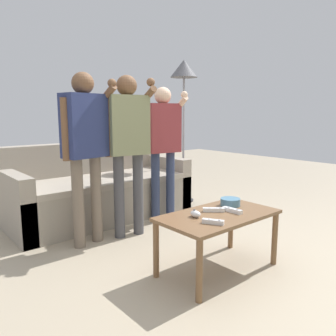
# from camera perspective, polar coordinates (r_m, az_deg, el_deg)

# --- Properties ---
(ground_plane) EXTENTS (12.00, 12.00, 0.00)m
(ground_plane) POSITION_cam_1_polar(r_m,az_deg,el_deg) (2.94, 6.81, -14.27)
(ground_plane) COLOR tan
(couch) EXTENTS (2.00, 0.87, 0.83)m
(couch) POSITION_cam_1_polar(r_m,az_deg,el_deg) (3.89, -11.60, -3.91)
(couch) COLOR #9E9384
(couch) RESTS_ON ground
(coffee_table) EXTENTS (0.90, 0.50, 0.44)m
(coffee_table) POSITION_cam_1_polar(r_m,az_deg,el_deg) (2.53, 8.57, -9.05)
(coffee_table) COLOR brown
(coffee_table) RESTS_ON ground
(snack_bowl) EXTENTS (0.16, 0.16, 0.06)m
(snack_bowl) POSITION_cam_1_polar(r_m,az_deg,el_deg) (2.73, 10.57, -5.72)
(snack_bowl) COLOR teal
(snack_bowl) RESTS_ON coffee_table
(game_remote_nunchuk) EXTENTS (0.06, 0.09, 0.05)m
(game_remote_nunchuk) POSITION_cam_1_polar(r_m,az_deg,el_deg) (2.41, 4.70, -7.79)
(game_remote_nunchuk) COLOR white
(game_remote_nunchuk) RESTS_ON coffee_table
(floor_lamp) EXTENTS (0.35, 0.35, 1.85)m
(floor_lamp) POSITION_cam_1_polar(r_m,az_deg,el_deg) (4.44, 2.73, 14.95)
(floor_lamp) COLOR #2D2D33
(floor_lamp) RESTS_ON ground
(player_left) EXTENTS (0.47, 0.30, 1.52)m
(player_left) POSITION_cam_1_polar(r_m,az_deg,el_deg) (2.99, -13.94, 4.86)
(player_left) COLOR #756656
(player_left) RESTS_ON ground
(player_center) EXTENTS (0.45, 0.35, 1.51)m
(player_center) POSITION_cam_1_polar(r_m,az_deg,el_deg) (3.14, -6.87, 5.25)
(player_center) COLOR #47474C
(player_center) RESTS_ON ground
(player_right) EXTENTS (0.42, 0.34, 1.45)m
(player_right) POSITION_cam_1_polar(r_m,az_deg,el_deg) (3.62, -0.86, 5.15)
(player_right) COLOR #2D3856
(player_right) RESTS_ON ground
(game_remote_wand_near) EXTENTS (0.14, 0.14, 0.03)m
(game_remote_wand_near) POSITION_cam_1_polar(r_m,az_deg,el_deg) (2.55, 7.80, -7.07)
(game_remote_wand_near) COLOR white
(game_remote_wand_near) RESTS_ON coffee_table
(game_remote_wand_far) EXTENTS (0.04, 0.16, 0.03)m
(game_remote_wand_far) POSITION_cam_1_polar(r_m,az_deg,el_deg) (2.56, 10.90, -7.08)
(game_remote_wand_far) COLOR white
(game_remote_wand_far) RESTS_ON coffee_table
(game_remote_wand_spare) EXTENTS (0.10, 0.15, 0.03)m
(game_remote_wand_spare) POSITION_cam_1_polar(r_m,az_deg,el_deg) (2.28, 7.69, -9.05)
(game_remote_wand_spare) COLOR white
(game_remote_wand_spare) RESTS_ON coffee_table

